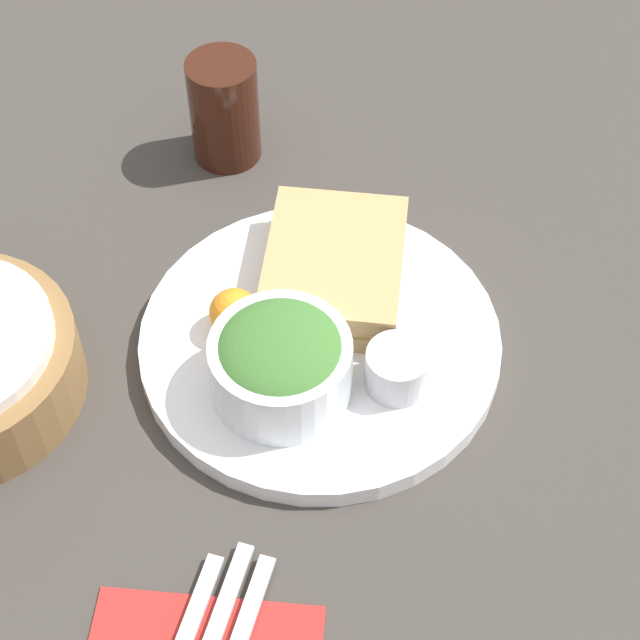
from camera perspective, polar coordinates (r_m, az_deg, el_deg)
name	(u,v)px	position (r m, az deg, el deg)	size (l,w,h in m)	color
ground_plane	(320,349)	(0.89, 0.00, -1.55)	(4.00, 4.00, 0.00)	#3D3833
plate	(320,342)	(0.89, 0.00, -1.19)	(0.30, 0.30, 0.02)	white
sandwich	(334,268)	(0.90, 0.76, 2.78)	(0.14, 0.12, 0.04)	tan
salad_bowl	(281,362)	(0.82, -2.12, -2.24)	(0.11, 0.11, 0.07)	white
dressing_cup	(397,369)	(0.84, 4.14, -2.62)	(0.05, 0.05, 0.04)	#B7B7BC
orange_wedge	(234,316)	(0.87, -4.62, 0.21)	(0.04, 0.04, 0.04)	orange
drink_glass	(224,110)	(1.03, -5.13, 11.09)	(0.07, 0.07, 0.11)	#38190F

